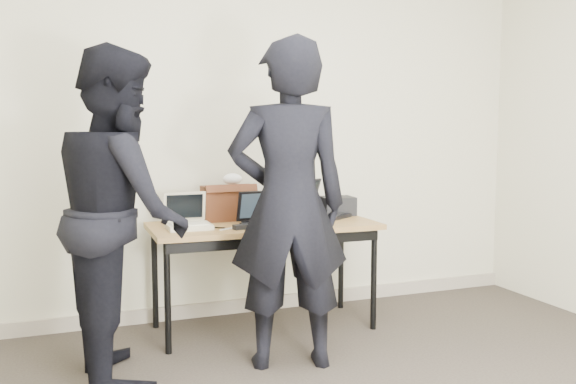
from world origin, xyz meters
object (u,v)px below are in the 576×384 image
laptop_right (316,209)px  laptop_beige (188,221)px  desk (264,232)px  person_observer (121,213)px  laptop_center (263,218)px  equipment_box (337,206)px  leather_satchel (229,202)px  person_typist (288,204)px

laptop_right → laptop_beige: bearing=153.5°
desk → person_observer: person_observer is taller
laptop_center → equipment_box: 0.70m
laptop_center → leather_satchel: (-0.15, 0.28, 0.08)m
leather_satchel → desk: bearing=-53.3°
laptop_beige → equipment_box: laptop_beige is taller
desk → laptop_beige: 0.52m
laptop_beige → leather_satchel: size_ratio=0.76×
desk → person_typist: (-0.08, -0.66, 0.27)m
laptop_right → desk: bearing=162.6°
laptop_beige → laptop_center: laptop_beige is taller
desk → person_observer: size_ratio=0.84×
leather_satchel → person_typist: bearing=-85.2°
laptop_beige → person_observer: size_ratio=0.15×
laptop_center → leather_satchel: bearing=112.5°
laptop_center → person_observer: 1.03m
leather_satchel → person_typist: 0.89m
laptop_beige → person_typist: size_ratio=0.15×
laptop_center → equipment_box: size_ratio=1.35×
laptop_center → laptop_right: bearing=16.2°
person_typist → person_observer: (-0.89, 0.22, -0.03)m
person_observer → laptop_right: bearing=-69.7°
equipment_box → person_typist: (-0.71, -0.85, 0.14)m
laptop_beige → laptop_center: (0.49, -0.06, 0.01)m
laptop_center → laptop_right: size_ratio=0.63×
laptop_right → equipment_box: bearing=-16.3°
equipment_box → laptop_right: bearing=-162.3°
desk → person_typist: 0.71m
desk → person_typist: bearing=-95.7°
laptop_right → person_typist: 0.95m
desk → laptop_beige: (-0.51, 0.00, 0.10)m
laptop_beige → person_observer: bearing=-135.6°
laptop_right → laptop_center: bearing=167.8°
desk → equipment_box: size_ratio=6.59×
person_observer → leather_satchel: bearing=-51.7°
desk → laptop_beige: laptop_beige is taller
laptop_center → person_typist: 0.62m
equipment_box → person_observer: person_observer is taller
desk → leather_satchel: bearing=129.6°
desk → laptop_beige: bearing=-179.1°
equipment_box → person_observer: (-1.60, -0.63, 0.11)m
laptop_beige → laptop_center: bearing=-6.2°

